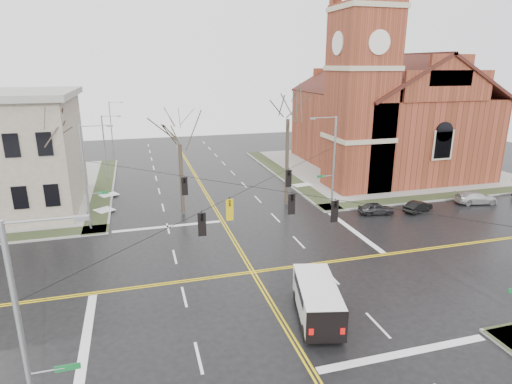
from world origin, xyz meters
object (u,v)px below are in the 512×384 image
object	(u,v)px
parked_car_b	(418,207)
parked_car_c	(476,198)
signal_pole_ne	(332,159)
tree_ne	(288,113)
signal_pole_nw	(87,175)
tree_nw_far	(48,141)
signal_pole_sw	(27,334)
streetlight_north_a	(106,146)
cargo_van	(317,297)
tree_nw_near	(179,139)
parked_car_a	(376,208)
streetlight_north_b	(112,124)
church	(382,107)

from	to	relation	value
parked_car_b	parked_car_c	xyz separation A→B (m)	(7.46, 0.63, 0.07)
signal_pole_ne	tree_ne	xyz separation A→B (m)	(-3.93, 2.22, 4.36)
signal_pole_nw	tree_ne	world-z (taller)	tree_ne
parked_car_c	tree_nw_far	xyz separation A→B (m)	(-40.75, 5.03, 7.08)
signal_pole_sw	tree_nw_far	bearing A→B (deg)	96.85
signal_pole_sw	tree_ne	bearing A→B (deg)	53.42
streetlight_north_a	parked_car_c	distance (m)	42.10
cargo_van	tree_ne	world-z (taller)	tree_ne
signal_pole_nw	parked_car_c	xyz separation A→B (m)	(37.75, -3.07, -4.33)
tree_nw_near	parked_car_b	bearing A→B (deg)	-14.53
signal_pole_nw	tree_nw_near	xyz separation A→B (m)	(8.08, 2.05, 2.31)
parked_car_a	signal_pole_sw	bearing A→B (deg)	136.49
signal_pole_sw	streetlight_north_b	size ratio (longest dim) A/B	1.12
signal_pole_sw	tree_nw_near	bearing A→B (deg)	72.13
church	signal_pole_sw	bearing A→B (deg)	-134.84
signal_pole_ne	parked_car_a	xyz separation A→B (m)	(3.34, -3.15, -4.38)
signal_pole_nw	streetlight_north_a	bearing A→B (deg)	87.68
parked_car_b	tree_nw_near	xyz separation A→B (m)	(-22.20, 5.75, 6.71)
tree_nw_far	parked_car_a	bearing A→B (deg)	-9.99
signal_pole_nw	tree_nw_far	world-z (taller)	tree_nw_far
tree_nw_near	parked_car_a	bearing A→B (deg)	-16.19
church	tree_ne	xyz separation A→B (m)	(-17.37, -11.07, 0.88)
streetlight_north_a	parked_car_c	size ratio (longest dim) A/B	1.87
church	signal_pole_ne	xyz separation A→B (m)	(-13.44, -13.28, -3.48)
streetlight_north_b	tree_nw_far	size ratio (longest dim) A/B	0.75
tree_ne	streetlight_north_a	bearing A→B (deg)	141.64
church	tree_nw_far	distance (m)	40.70
signal_pole_nw	signal_pole_sw	xyz separation A→B (m)	(0.00, -23.00, 0.00)
streetlight_north_b	tree_ne	world-z (taller)	tree_ne
parked_car_b	streetlight_north_a	bearing A→B (deg)	35.71
tree_nw_far	tree_nw_near	distance (m)	11.09
streetlight_north_b	parked_car_b	size ratio (longest dim) A/B	2.41
signal_pole_sw	parked_car_c	xyz separation A→B (m)	(37.75, 19.93, -4.33)
parked_car_a	streetlight_north_a	bearing A→B (deg)	61.29
parked_car_b	tree_ne	bearing A→B (deg)	42.92
signal_pole_sw	cargo_van	bearing A→B (deg)	21.63
streetlight_north_b	streetlight_north_a	bearing A→B (deg)	-90.00
signal_pole_ne	tree_nw_far	xyz separation A→B (m)	(-25.64, 1.96, 2.75)
parked_car_b	tree_nw_near	size ratio (longest dim) A/B	0.33
church	cargo_van	xyz separation A→B (m)	(-22.71, -30.98, -7.20)
parked_car_a	parked_car_c	xyz separation A→B (m)	(11.77, 0.07, 0.05)
church	streetlight_north_b	xyz separation A→B (m)	(-35.42, 23.22, -3.97)
cargo_van	tree_ne	distance (m)	22.14
streetlight_north_b	parked_car_c	world-z (taller)	streetlight_north_b
tree_ne	signal_pole_nw	bearing A→B (deg)	-173.25
signal_pole_nw	cargo_van	size ratio (longest dim) A/B	1.54
parked_car_a	tree_nw_far	xyz separation A→B (m)	(-28.98, 5.11, 7.13)
streetlight_north_a	tree_nw_far	world-z (taller)	tree_nw_far
tree_ne	streetlight_north_b	bearing A→B (deg)	117.76
signal_pole_ne	parked_car_c	bearing A→B (deg)	-11.50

